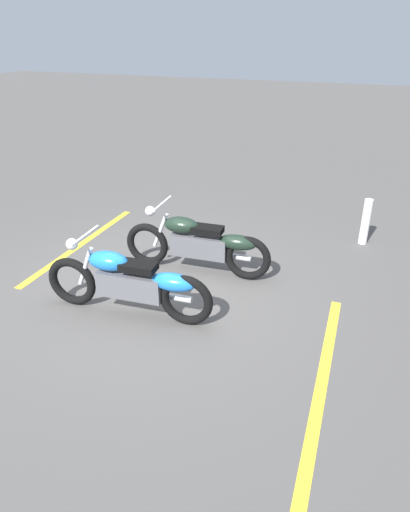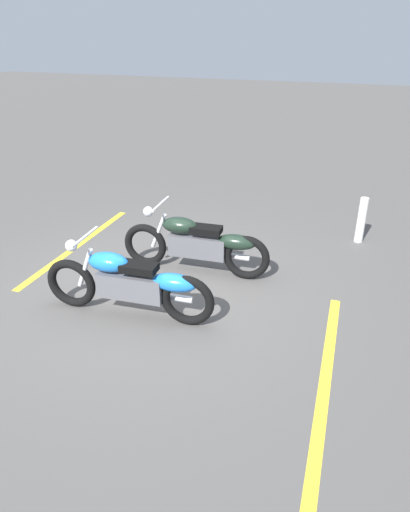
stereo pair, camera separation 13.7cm
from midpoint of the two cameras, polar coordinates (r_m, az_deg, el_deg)
name	(u,v)px [view 1 (the left image)]	position (r m, az deg, el deg)	size (l,w,h in m)	color
ground_plane	(155,288)	(6.38, -5.76, -4.04)	(60.00, 60.00, 0.00)	#514F4C
motorcycle_bright_foreground	(131,282)	(5.62, -8.68, -3.30)	(2.23, 0.63, 1.04)	black
motorcycle_dark_foreground	(200,243)	(6.57, -0.09, 1.59)	(2.23, 0.62, 1.04)	black
bollard_post	(366,222)	(8.02, 20.08, 4.09)	(0.14, 0.14, 0.78)	white
parking_stripe_near	(82,243)	(7.93, -14.76, 1.54)	(3.20, 0.12, 0.01)	yellow
parking_stripe_mid	(322,381)	(4.99, 15.36, -14.95)	(3.20, 0.12, 0.01)	yellow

